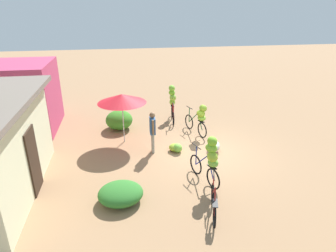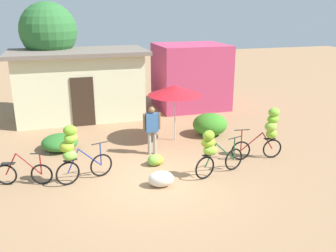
{
  "view_description": "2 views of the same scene",
  "coord_description": "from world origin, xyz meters",
  "px_view_note": "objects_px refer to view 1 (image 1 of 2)",
  "views": [
    {
      "loc": [
        -9.69,
        3.1,
        5.25
      ],
      "look_at": [
        0.2,
        1.39,
        1.12
      ],
      "focal_mm": 31.44,
      "sensor_mm": 36.0,
      "label": 1
    },
    {
      "loc": [
        -2.36,
        -9.16,
        4.66
      ],
      "look_at": [
        0.66,
        0.97,
        1.25
      ],
      "focal_mm": 39.68,
      "sensor_mm": 36.0,
      "label": 2
    }
  ],
  "objects_px": {
    "market_umbrella": "(122,98)",
    "bicycle_by_shop": "(172,100)",
    "banana_pile_on_ground": "(176,148)",
    "bicycle_leftmost": "(214,203)",
    "person_vendor": "(153,128)",
    "bicycle_near_pile": "(210,158)",
    "bicycle_center_loaded": "(200,117)",
    "shop_pink": "(22,97)",
    "produce_sack": "(214,146)"
  },
  "relations": [
    {
      "from": "market_umbrella",
      "to": "bicycle_by_shop",
      "type": "relative_size",
      "value": 1.22
    },
    {
      "from": "market_umbrella",
      "to": "banana_pile_on_ground",
      "type": "relative_size",
      "value": 3.02
    },
    {
      "from": "bicycle_leftmost",
      "to": "banana_pile_on_ground",
      "type": "relative_size",
      "value": 2.26
    },
    {
      "from": "bicycle_by_shop",
      "to": "person_vendor",
      "type": "distance_m",
      "value": 3.7
    },
    {
      "from": "bicycle_near_pile",
      "to": "bicycle_center_loaded",
      "type": "xyz_separation_m",
      "value": [
        3.75,
        -0.72,
        -0.13
      ]
    },
    {
      "from": "shop_pink",
      "to": "bicycle_center_loaded",
      "type": "xyz_separation_m",
      "value": [
        -2.07,
        -7.57,
        -0.66
      ]
    },
    {
      "from": "bicycle_by_shop",
      "to": "banana_pile_on_ground",
      "type": "height_order",
      "value": "bicycle_by_shop"
    },
    {
      "from": "bicycle_center_loaded",
      "to": "produce_sack",
      "type": "xyz_separation_m",
      "value": [
        -1.55,
        -0.17,
        -0.62
      ]
    },
    {
      "from": "produce_sack",
      "to": "person_vendor",
      "type": "height_order",
      "value": "person_vendor"
    },
    {
      "from": "banana_pile_on_ground",
      "to": "person_vendor",
      "type": "height_order",
      "value": "person_vendor"
    },
    {
      "from": "bicycle_by_shop",
      "to": "banana_pile_on_ground",
      "type": "distance_m",
      "value": 3.68
    },
    {
      "from": "bicycle_by_shop",
      "to": "produce_sack",
      "type": "relative_size",
      "value": 2.4
    },
    {
      "from": "shop_pink",
      "to": "bicycle_by_shop",
      "type": "relative_size",
      "value": 1.91
    },
    {
      "from": "bicycle_near_pile",
      "to": "shop_pink",
      "type": "bearing_deg",
      "value": 49.62
    },
    {
      "from": "bicycle_center_loaded",
      "to": "produce_sack",
      "type": "relative_size",
      "value": 2.44
    },
    {
      "from": "banana_pile_on_ground",
      "to": "person_vendor",
      "type": "relative_size",
      "value": 0.42
    },
    {
      "from": "bicycle_near_pile",
      "to": "bicycle_center_loaded",
      "type": "relative_size",
      "value": 0.99
    },
    {
      "from": "bicycle_near_pile",
      "to": "produce_sack",
      "type": "xyz_separation_m",
      "value": [
        2.2,
        -0.89,
        -0.74
      ]
    },
    {
      "from": "market_umbrella",
      "to": "bicycle_by_shop",
      "type": "xyz_separation_m",
      "value": [
        2.31,
        -2.45,
        -0.9
      ]
    },
    {
      "from": "bicycle_by_shop",
      "to": "bicycle_center_loaded",
      "type": "bearing_deg",
      "value": -160.91
    },
    {
      "from": "shop_pink",
      "to": "bicycle_center_loaded",
      "type": "bearing_deg",
      "value": -105.31
    },
    {
      "from": "bicycle_near_pile",
      "to": "bicycle_center_loaded",
      "type": "height_order",
      "value": "bicycle_near_pile"
    },
    {
      "from": "market_umbrella",
      "to": "person_vendor",
      "type": "xyz_separation_m",
      "value": [
        -1.12,
        -1.06,
        -0.88
      ]
    },
    {
      "from": "produce_sack",
      "to": "person_vendor",
      "type": "xyz_separation_m",
      "value": [
        0.34,
        2.33,
        0.77
      ]
    },
    {
      "from": "bicycle_center_loaded",
      "to": "bicycle_by_shop",
      "type": "relative_size",
      "value": 1.02
    },
    {
      "from": "banana_pile_on_ground",
      "to": "person_vendor",
      "type": "bearing_deg",
      "value": 81.84
    },
    {
      "from": "shop_pink",
      "to": "banana_pile_on_ground",
      "type": "bearing_deg",
      "value": -118.43
    },
    {
      "from": "market_umbrella",
      "to": "person_vendor",
      "type": "distance_m",
      "value": 1.77
    },
    {
      "from": "market_umbrella",
      "to": "bicycle_near_pile",
      "type": "xyz_separation_m",
      "value": [
        -3.66,
        -2.5,
        -0.9
      ]
    },
    {
      "from": "market_umbrella",
      "to": "bicycle_leftmost",
      "type": "height_order",
      "value": "market_umbrella"
    },
    {
      "from": "market_umbrella",
      "to": "bicycle_leftmost",
      "type": "xyz_separation_m",
      "value": [
        -5.02,
        -2.22,
        -1.53
      ]
    },
    {
      "from": "bicycle_near_pile",
      "to": "bicycle_by_shop",
      "type": "distance_m",
      "value": 5.97
    },
    {
      "from": "bicycle_leftmost",
      "to": "person_vendor",
      "type": "relative_size",
      "value": 0.94
    },
    {
      "from": "shop_pink",
      "to": "market_umbrella",
      "type": "distance_m",
      "value": 4.87
    },
    {
      "from": "produce_sack",
      "to": "bicycle_by_shop",
      "type": "bearing_deg",
      "value": 13.91
    },
    {
      "from": "market_umbrella",
      "to": "bicycle_center_loaded",
      "type": "height_order",
      "value": "market_umbrella"
    },
    {
      "from": "bicycle_leftmost",
      "to": "bicycle_center_loaded",
      "type": "xyz_separation_m",
      "value": [
        5.11,
        -1.0,
        0.5
      ]
    },
    {
      "from": "bicycle_center_loaded",
      "to": "banana_pile_on_ground",
      "type": "height_order",
      "value": "bicycle_center_loaded"
    },
    {
      "from": "market_umbrella",
      "to": "produce_sack",
      "type": "distance_m",
      "value": 4.04
    },
    {
      "from": "bicycle_near_pile",
      "to": "produce_sack",
      "type": "height_order",
      "value": "bicycle_near_pile"
    },
    {
      "from": "bicycle_leftmost",
      "to": "bicycle_by_shop",
      "type": "bearing_deg",
      "value": -1.85
    },
    {
      "from": "shop_pink",
      "to": "market_umbrella",
      "type": "relative_size",
      "value": 1.57
    },
    {
      "from": "shop_pink",
      "to": "banana_pile_on_ground",
      "type": "relative_size",
      "value": 4.73
    },
    {
      "from": "shop_pink",
      "to": "bicycle_by_shop",
      "type": "xyz_separation_m",
      "value": [
        0.15,
        -6.8,
        -0.53
      ]
    },
    {
      "from": "bicycle_near_pile",
      "to": "bicycle_by_shop",
      "type": "relative_size",
      "value": 1.0
    },
    {
      "from": "bicycle_center_loaded",
      "to": "person_vendor",
      "type": "height_order",
      "value": "person_vendor"
    },
    {
      "from": "person_vendor",
      "to": "produce_sack",
      "type": "bearing_deg",
      "value": -98.4
    },
    {
      "from": "banana_pile_on_ground",
      "to": "shop_pink",
      "type": "bearing_deg",
      "value": 61.57
    },
    {
      "from": "person_vendor",
      "to": "bicycle_near_pile",
      "type": "bearing_deg",
      "value": -150.43
    },
    {
      "from": "market_umbrella",
      "to": "banana_pile_on_ground",
      "type": "distance_m",
      "value": 2.87
    }
  ]
}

